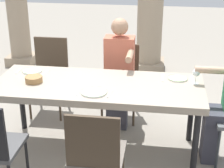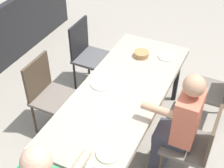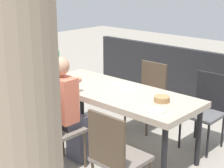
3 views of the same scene
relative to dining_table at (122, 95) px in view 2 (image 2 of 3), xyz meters
The scene contains 18 objects.
ground_plane 0.70m from the dining_table, ahead, with size 16.00×16.00×0.00m, color gray.
dining_table is the anchor object (origin of this frame).
chair_west_north 1.15m from the dining_table, 132.49° to the left, with size 0.44×0.44×0.94m.
chair_west_south 1.15m from the dining_table, 132.53° to the right, with size 0.44×0.44×0.92m.
chair_mid_north 0.86m from the dining_table, 81.37° to the left, with size 0.44×0.44×0.89m.
chair_mid_south 0.86m from the dining_table, 81.40° to the right, with size 0.44×0.44×0.91m.
diner_man_white 0.65m from the dining_table, 78.53° to the left, with size 0.34×0.49×1.26m.
plate_0 0.79m from the dining_table, 163.38° to the left, with size 0.21×0.21×0.02m.
fork_0 0.93m from the dining_table, 166.02° to the left, with size 0.02×0.17×0.01m, color silver.
spoon_0 0.65m from the dining_table, 159.57° to the left, with size 0.02×0.17×0.01m, color silver.
plate_1 0.23m from the dining_table, 90.26° to the right, with size 0.25×0.25×0.02m.
fork_1 0.28m from the dining_table, 124.31° to the right, with size 0.02×0.17×0.01m, color silver.
spoon_1 0.28m from the dining_table, 56.05° to the right, with size 0.02×0.17×0.01m, color silver.
plate_2 0.82m from the dining_table, 16.79° to the left, with size 0.20×0.20×0.02m.
wine_glass_2 0.97m from the dining_table, ahead, with size 0.08×0.08×0.16m.
fork_2 0.67m from the dining_table, 20.49° to the left, with size 0.02×0.17×0.01m, color silver.
spoon_2 0.96m from the dining_table, 14.20° to the left, with size 0.02×0.17×0.01m, color silver.
bread_basket 0.65m from the dining_table, behind, with size 0.17×0.17×0.06m, color #9E7547.
Camera 2 is at (2.24, 0.98, 2.84)m, focal length 51.37 mm.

